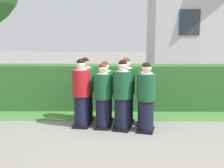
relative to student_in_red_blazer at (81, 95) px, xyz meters
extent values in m
plane|color=gray|center=(0.74, -0.16, -0.80)|extent=(60.00, 60.00, 0.00)
cylinder|color=black|center=(0.00, 0.00, -0.41)|extent=(0.37, 0.37, 0.77)
cube|color=black|center=(0.00, 0.00, -0.77)|extent=(0.44, 0.52, 0.05)
cylinder|color=#AD191E|center=(0.00, 0.00, 0.29)|extent=(0.43, 0.43, 0.64)
cylinder|color=white|center=(0.00, 0.00, 0.61)|extent=(0.27, 0.27, 0.03)
cube|color=navy|center=(0.02, 0.20, 0.42)|extent=(0.04, 0.02, 0.28)
sphere|color=beige|center=(0.00, 0.00, 0.74)|extent=(0.22, 0.22, 0.22)
sphere|color=black|center=(0.00, 0.00, 0.77)|extent=(0.20, 0.20, 0.20)
cylinder|color=black|center=(0.53, -0.10, -0.43)|extent=(0.35, 0.35, 0.73)
cube|color=black|center=(0.53, -0.10, -0.77)|extent=(0.42, 0.50, 0.05)
cylinder|color=#19512D|center=(0.53, -0.10, 0.23)|extent=(0.41, 0.41, 0.60)
cylinder|color=white|center=(0.53, -0.10, 0.53)|extent=(0.25, 0.25, 0.03)
cube|color=navy|center=(0.55, 0.09, 0.35)|extent=(0.04, 0.02, 0.26)
sphere|color=beige|center=(0.53, -0.10, 0.65)|extent=(0.20, 0.20, 0.20)
sphere|color=#472D19|center=(0.53, -0.10, 0.69)|extent=(0.19, 0.19, 0.19)
cylinder|color=black|center=(0.99, -0.21, -0.41)|extent=(0.37, 0.37, 0.77)
cube|color=black|center=(0.99, -0.21, -0.77)|extent=(0.49, 0.56, 0.05)
cylinder|color=#19512D|center=(0.99, -0.21, 0.29)|extent=(0.43, 0.43, 0.63)
cylinder|color=white|center=(0.99, -0.21, 0.61)|extent=(0.27, 0.27, 0.03)
cube|color=navy|center=(1.04, -0.01, 0.41)|extent=(0.04, 0.02, 0.28)
sphere|color=beige|center=(0.99, -0.21, 0.73)|extent=(0.22, 0.22, 0.22)
sphere|color=black|center=(0.99, -0.21, 0.77)|extent=(0.20, 0.20, 0.20)
cube|color=white|center=(1.06, 0.06, 0.19)|extent=(0.15, 0.05, 0.20)
cylinder|color=black|center=(1.54, -0.34, -0.42)|extent=(0.36, 0.36, 0.75)
cube|color=black|center=(1.54, -0.34, -0.77)|extent=(0.48, 0.54, 0.05)
cylinder|color=#19512D|center=(1.54, -0.34, 0.26)|extent=(0.42, 0.42, 0.62)
cylinder|color=white|center=(1.54, -0.34, 0.57)|extent=(0.26, 0.26, 0.03)
cube|color=navy|center=(1.59, -0.15, 0.38)|extent=(0.04, 0.02, 0.27)
sphere|color=beige|center=(1.54, -0.34, 0.69)|extent=(0.21, 0.21, 0.21)
sphere|color=black|center=(1.54, -0.34, 0.73)|extent=(0.19, 0.19, 0.19)
cylinder|color=black|center=(0.05, 0.48, -0.41)|extent=(0.37, 0.37, 0.77)
cube|color=black|center=(0.05, 0.48, -0.77)|extent=(0.46, 0.53, 0.05)
cylinder|color=#1E5B33|center=(0.05, 0.48, 0.29)|extent=(0.43, 0.43, 0.63)
cylinder|color=white|center=(0.05, 0.48, 0.61)|extent=(0.27, 0.27, 0.03)
cube|color=#236038|center=(0.09, 0.68, 0.41)|extent=(0.04, 0.02, 0.28)
sphere|color=tan|center=(0.05, 0.48, 0.73)|extent=(0.22, 0.22, 0.22)
sphere|color=black|center=(0.05, 0.48, 0.77)|extent=(0.20, 0.20, 0.20)
cube|color=white|center=(0.10, 0.75, 0.19)|extent=(0.15, 0.03, 0.20)
cylinder|color=black|center=(0.56, 0.37, -0.43)|extent=(0.35, 0.35, 0.73)
cube|color=black|center=(0.56, 0.37, -0.77)|extent=(0.42, 0.49, 0.05)
cylinder|color=#1E5B33|center=(0.56, 0.37, 0.23)|extent=(0.41, 0.41, 0.60)
cylinder|color=white|center=(0.56, 0.37, 0.54)|extent=(0.26, 0.26, 0.03)
cube|color=navy|center=(0.59, 0.56, 0.35)|extent=(0.04, 0.02, 0.26)
sphere|color=beige|center=(0.56, 0.37, 0.66)|extent=(0.21, 0.21, 0.21)
sphere|color=#472D19|center=(0.56, 0.37, 0.69)|extent=(0.19, 0.19, 0.19)
cube|color=white|center=(0.60, 0.63, 0.14)|extent=(0.15, 0.03, 0.20)
cylinder|color=black|center=(1.09, 0.23, -0.41)|extent=(0.37, 0.37, 0.77)
cube|color=black|center=(1.09, 0.23, -0.77)|extent=(0.48, 0.55, 0.05)
cylinder|color=#144728|center=(1.09, 0.23, 0.30)|extent=(0.44, 0.44, 0.64)
cylinder|color=white|center=(1.09, 0.23, 0.62)|extent=(0.27, 0.27, 0.03)
cube|color=#236038|center=(1.13, 0.44, 0.43)|extent=(0.04, 0.02, 0.28)
sphere|color=beige|center=(1.09, 0.23, 0.75)|extent=(0.22, 0.22, 0.22)
sphere|color=#472D19|center=(1.09, 0.23, 0.79)|extent=(0.20, 0.20, 0.20)
cylinder|color=black|center=(1.56, 0.13, -0.43)|extent=(0.35, 0.35, 0.73)
cube|color=black|center=(1.56, 0.13, -0.77)|extent=(0.43, 0.50, 0.05)
cylinder|color=#19512D|center=(1.56, 0.13, 0.23)|extent=(0.41, 0.41, 0.60)
cylinder|color=white|center=(1.56, 0.13, 0.53)|extent=(0.25, 0.25, 0.03)
cube|color=gold|center=(1.59, 0.32, 0.35)|extent=(0.04, 0.02, 0.26)
sphere|color=tan|center=(1.56, 0.13, 0.65)|extent=(0.20, 0.20, 0.20)
sphere|color=black|center=(1.56, 0.13, 0.69)|extent=(0.19, 0.19, 0.19)
cube|color=white|center=(1.60, 0.39, 0.14)|extent=(0.15, 0.03, 0.20)
cube|color=#33662D|center=(0.74, 1.66, -0.13)|extent=(7.73, 0.70, 1.34)
cube|color=silver|center=(5.21, 7.43, 1.41)|extent=(5.29, 3.42, 4.42)
cube|color=#2D3842|center=(4.02, 5.70, 1.94)|extent=(0.90, 0.04, 1.10)
cube|color=#477A38|center=(0.74, 0.86, -0.79)|extent=(7.73, 0.90, 0.01)
camera|label=1|loc=(0.81, -6.62, 1.46)|focal=44.78mm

